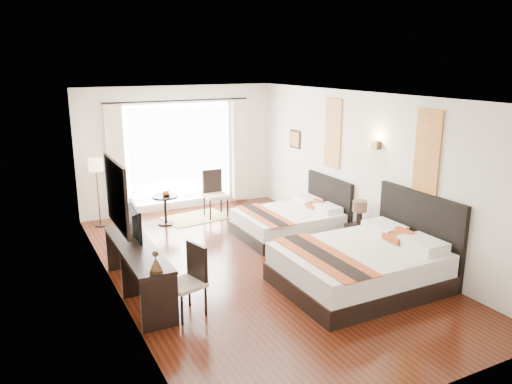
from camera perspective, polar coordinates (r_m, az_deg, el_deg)
name	(u,v)px	position (r m, az deg, el deg)	size (l,w,h in m)	color
floor	(255,266)	(8.44, -0.16, -8.44)	(4.50, 7.50, 0.01)	black
ceiling	(254,97)	(7.77, -0.18, 10.86)	(4.50, 7.50, 0.02)	white
wall_headboard	(365,171)	(9.20, 12.40, 2.38)	(0.01, 7.50, 2.80)	silver
wall_desk	(112,202)	(7.29, -16.11, -1.11)	(0.01, 7.50, 2.80)	silver
wall_window	(179,149)	(11.39, -8.78, 4.89)	(4.50, 0.01, 2.80)	silver
wall_entry	(432,268)	(5.11, 19.47, -8.22)	(4.50, 0.01, 2.80)	silver
window_glass	(179,153)	(11.39, -8.74, 4.38)	(2.40, 0.02, 2.20)	white
sheer_curtain	(180,154)	(11.33, -8.64, 4.33)	(2.30, 0.02, 2.10)	white
drape_left	(115,161)	(10.93, -15.79, 3.46)	(0.35, 0.14, 2.35)	#C0B395
drape_right	(240,150)	(11.83, -1.89, 4.83)	(0.35, 0.14, 2.35)	#C0B395
art_panel_near	(427,154)	(8.06, 18.98, 4.17)	(0.03, 0.50, 1.35)	maroon
art_panel_far	(333,133)	(9.88, 8.79, 6.63)	(0.03, 0.50, 1.35)	maroon
wall_sconce	(376,145)	(8.84, 13.59, 5.24)	(0.10, 0.14, 0.14)	#442F18
mirror_frame	(116,195)	(7.07, -15.69, -0.30)	(0.04, 1.25, 0.95)	black
mirror_glass	(118,195)	(7.07, -15.49, -0.28)	(0.01, 1.12, 0.82)	white
bed_near	(364,264)	(7.78, 12.24, -8.09)	(2.37, 1.85, 1.34)	black
bed_far	(292,221)	(9.77, 4.14, -3.37)	(1.94, 1.51, 1.09)	black
nightstand	(361,239)	(9.12, 11.95, -5.26)	(0.41, 0.51, 0.49)	black
table_lamp	(360,208)	(9.08, 11.77, -1.80)	(0.26, 0.26, 0.41)	black
vase	(369,223)	(8.94, 12.82, -3.52)	(0.14, 0.14, 0.14)	black
console_desk	(138,271)	(7.49, -13.32, -8.78)	(0.50, 2.20, 0.76)	black
television	(130,222)	(7.68, -14.25, -3.29)	(0.85, 0.11, 0.49)	black
bronze_figurine	(156,263)	(6.40, -11.37, -7.94)	(0.17, 0.17, 0.25)	#442F18
desk_chair	(187,294)	(6.87, -7.89, -11.52)	(0.55, 0.55, 0.97)	beige
floor_lamp	(96,170)	(10.56, -17.82, 2.46)	(0.29, 0.29, 1.43)	black
side_table	(165,210)	(10.57, -10.31, -2.03)	(0.54, 0.54, 0.62)	black
fruit_bowl	(166,195)	(10.45, -10.22, -0.31)	(0.20, 0.20, 0.05)	#452E18
window_chair	(215,203)	(10.96, -4.66, -1.21)	(0.49, 0.49, 1.02)	beige
jute_rug	(196,218)	(10.97, -6.90, -2.93)	(1.33, 0.90, 0.01)	tan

